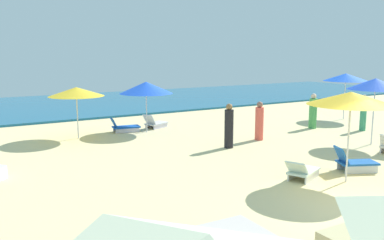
{
  "coord_description": "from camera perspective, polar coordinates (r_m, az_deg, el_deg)",
  "views": [
    {
      "loc": [
        -8.62,
        -5.69,
        3.73
      ],
      "look_at": [
        0.34,
        9.1,
        0.85
      ],
      "focal_mm": 38.45,
      "sensor_mm": 36.0,
      "label": 1
    }
  ],
  "objects": [
    {
      "name": "umbrella_0",
      "position": [
        17.97,
        24.1,
        4.58
      ],
      "size": [
        2.18,
        2.18,
        2.69
      ],
      "color": "silver",
      "rests_on": "ground_plane"
    },
    {
      "name": "ocean",
      "position": [
        30.37,
        -14.49,
        2.21
      ],
      "size": [
        60.0,
        13.58,
        0.12
      ],
      "primitive_type": "cube",
      "color": "#175D85",
      "rests_on": "ground_plane"
    },
    {
      "name": "lounge_chair_4_1",
      "position": [
        13.95,
        21.56,
        -5.48
      ],
      "size": [
        1.43,
        1.1,
        0.8
      ],
      "rotation": [
        0.0,
        0.0,
        1.13
      ],
      "color": "silver",
      "rests_on": "ground_plane"
    },
    {
      "name": "umbrella_5",
      "position": [
        18.25,
        -15.75,
        3.8
      ],
      "size": [
        2.36,
        2.36,
        2.24
      ],
      "color": "silver",
      "rests_on": "ground_plane"
    },
    {
      "name": "beachgoer_0",
      "position": [
        17.71,
        9.32,
        -0.27
      ],
      "size": [
        0.48,
        0.48,
        1.65
      ],
      "rotation": [
        0.0,
        0.0,
        2.67
      ],
      "color": "#F85B4C",
      "rests_on": "ground_plane"
    },
    {
      "name": "umbrella_2",
      "position": [
        24.29,
        20.55,
        5.57
      ],
      "size": [
        2.42,
        2.42,
        2.55
      ],
      "color": "silver",
      "rests_on": "ground_plane"
    },
    {
      "name": "beachgoer_5",
      "position": [
        21.0,
        16.43,
        1.05
      ],
      "size": [
        0.47,
        0.47,
        1.72
      ],
      "rotation": [
        0.0,
        0.0,
        3.42
      ],
      "color": "#479E4F",
      "rests_on": "ground_plane"
    },
    {
      "name": "lounge_chair_1_1",
      "position": [
        19.59,
        -9.43,
        -0.93
      ],
      "size": [
        1.42,
        0.81,
        0.69
      ],
      "rotation": [
        0.0,
        0.0,
        1.42
      ],
      "color": "silver",
      "rests_on": "ground_plane"
    },
    {
      "name": "ground_plane",
      "position": [
        10.98,
        24.27,
        -11.27
      ],
      "size": [
        60.0,
        60.0,
        0.0
      ],
      "primitive_type": "plane",
      "color": "beige"
    },
    {
      "name": "beachgoer_3",
      "position": [
        21.19,
        22.67,
        0.85
      ],
      "size": [
        0.33,
        0.33,
        1.72
      ],
      "rotation": [
        0.0,
        0.0,
        3.29
      ],
      "color": "#3A956A",
      "rests_on": "ground_plane"
    },
    {
      "name": "lounge_chair_1_0",
      "position": [
        20.34,
        -5.18,
        -0.42
      ],
      "size": [
        1.39,
        1.04,
        0.73
      ],
      "rotation": [
        0.0,
        0.0,
        1.96
      ],
      "color": "silver",
      "rests_on": "ground_plane"
    },
    {
      "name": "beachgoer_2",
      "position": [
        16.09,
        5.15,
        -0.99
      ],
      "size": [
        0.42,
        0.42,
        1.75
      ],
      "rotation": [
        0.0,
        0.0,
        4.51
      ],
      "color": "black",
      "rests_on": "ground_plane"
    },
    {
      "name": "umbrella_4",
      "position": [
        12.38,
        21.18,
        2.81
      ],
      "size": [
        2.43,
        2.43,
        2.62
      ],
      "color": "silver",
      "rests_on": "ground_plane"
    },
    {
      "name": "umbrella_1",
      "position": [
        19.19,
        -6.39,
        4.49
      ],
      "size": [
        2.47,
        2.47,
        2.36
      ],
      "color": "silver",
      "rests_on": "ground_plane"
    },
    {
      "name": "lounge_chair_4_0",
      "position": [
        12.59,
        15.04,
        -6.89
      ],
      "size": [
        1.44,
        1.05,
        0.66
      ],
      "rotation": [
        0.0,
        0.0,
        1.96
      ],
      "color": "silver",
      "rests_on": "ground_plane"
    }
  ]
}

